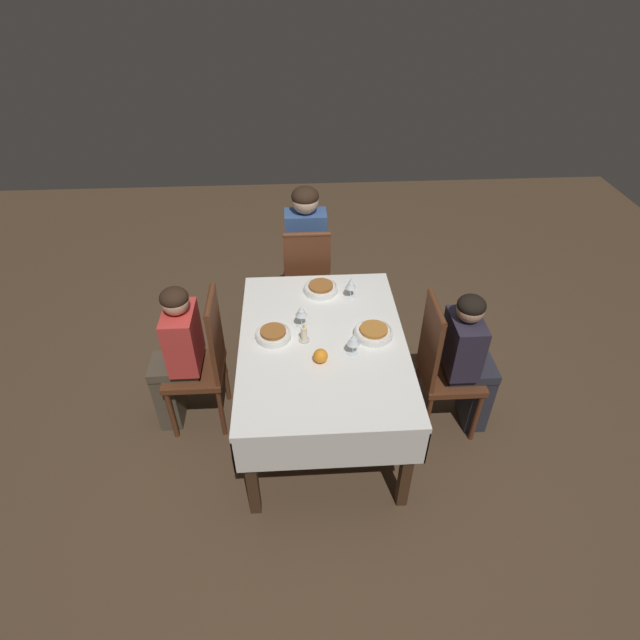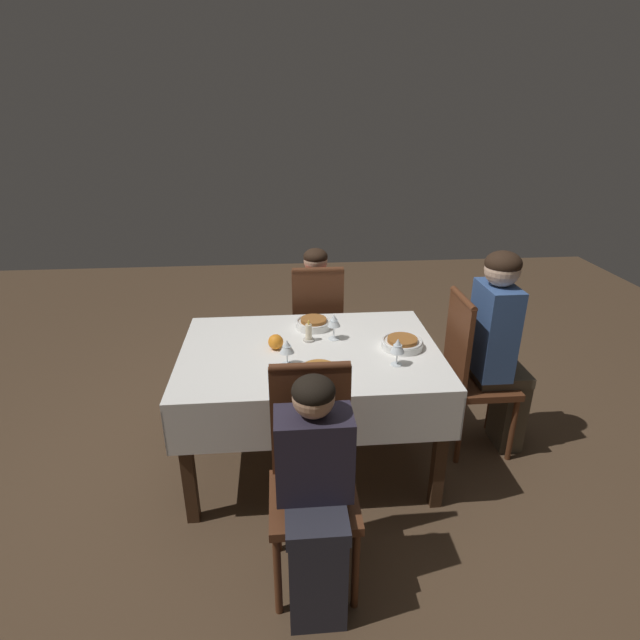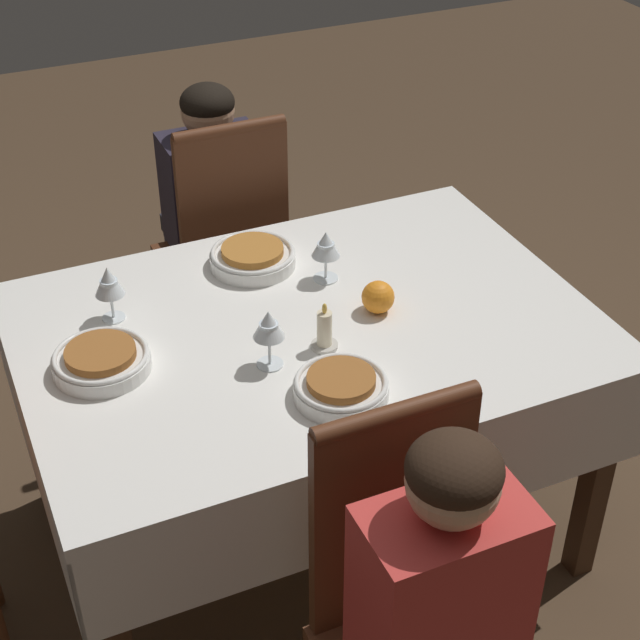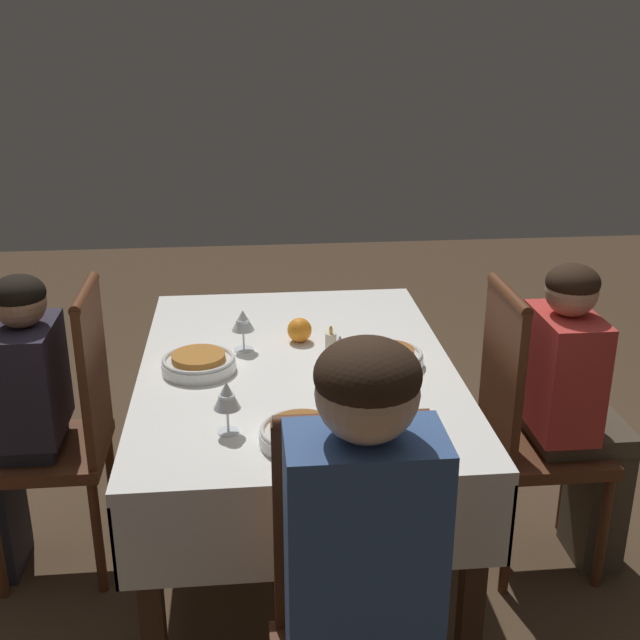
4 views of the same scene
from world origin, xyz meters
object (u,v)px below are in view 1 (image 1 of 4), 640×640
(chair_east, at_px, (307,280))
(wine_glass_east, at_px, (351,284))
(person_adult_denim, at_px, (306,251))
(bowl_north, at_px, (273,334))
(person_child_dark, at_px, (469,359))
(person_child_red, at_px, (176,354))
(bowl_east, at_px, (321,288))
(wine_glass_south, at_px, (354,340))
(wine_glass_north, at_px, (301,312))
(chair_north, at_px, (204,359))
(bowl_south, at_px, (374,332))
(candle_centerpiece, at_px, (304,336))
(dining_table, at_px, (323,351))
(orange_fruit, at_px, (321,356))
(chair_south, at_px, (442,364))

(chair_east, xyz_separation_m, wine_glass_east, (-0.51, -0.27, 0.30))
(person_adult_denim, height_order, wine_glass_east, person_adult_denim)
(bowl_north, bearing_deg, person_adult_denim, -12.49)
(person_child_dark, bearing_deg, person_child_red, 85.68)
(bowl_east, relative_size, wine_glass_south, 1.61)
(wine_glass_east, relative_size, wine_glass_north, 0.99)
(wine_glass_east, bearing_deg, chair_east, 27.67)
(bowl_north, bearing_deg, wine_glass_north, -59.20)
(person_adult_denim, height_order, bowl_east, person_adult_denim)
(chair_north, bearing_deg, bowl_south, 86.13)
(chair_east, xyz_separation_m, candle_centerpiece, (-0.94, 0.05, 0.24))
(dining_table, relative_size, orange_fruit, 16.87)
(bowl_east, relative_size, candle_centerpiece, 1.80)
(chair_north, xyz_separation_m, wine_glass_north, (0.05, -0.61, 0.31))
(dining_table, height_order, person_adult_denim, person_adult_denim)
(person_adult_denim, distance_m, bowl_north, 1.07)
(chair_south, xyz_separation_m, orange_fruit, (-0.14, 0.75, 0.24))
(dining_table, distance_m, person_child_dark, 0.90)
(chair_east, xyz_separation_m, orange_fruit, (-1.12, -0.04, 0.24))
(wine_glass_north, xyz_separation_m, bowl_south, (-0.12, -0.42, -0.08))
(bowl_north, distance_m, wine_glass_north, 0.21)
(chair_south, bearing_deg, bowl_south, 81.41)
(person_adult_denim, distance_m, candle_centerpiece, 1.09)
(wine_glass_south, bearing_deg, dining_table, 52.70)
(dining_table, height_order, person_child_red, person_child_red)
(chair_north, distance_m, bowl_south, 1.06)
(person_child_dark, relative_size, candle_centerpiece, 8.30)
(dining_table, xyz_separation_m, person_adult_denim, (1.08, 0.06, 0.06))
(dining_table, bearing_deg, wine_glass_east, -26.36)
(person_adult_denim, height_order, orange_fruit, person_adult_denim)
(person_child_dark, xyz_separation_m, wine_glass_north, (0.18, 1.01, 0.27))
(bowl_east, height_order, wine_glass_south, wine_glass_south)
(person_adult_denim, relative_size, orange_fruit, 14.98)
(chair_north, distance_m, chair_south, 1.47)
(person_child_red, xyz_separation_m, wine_glass_south, (-0.22, -1.06, 0.25))
(bowl_north, bearing_deg, person_child_dark, -93.92)
(person_adult_denim, relative_size, wine_glass_south, 8.81)
(person_child_dark, bearing_deg, person_adult_denim, 40.27)
(wine_glass_east, distance_m, bowl_north, 0.63)
(bowl_south, bearing_deg, chair_north, 86.13)
(chair_east, bearing_deg, orange_fruit, 91.80)
(orange_fruit, bearing_deg, candle_centerpiece, 25.49)
(wine_glass_east, height_order, bowl_north, wine_glass_east)
(person_child_red, relative_size, wine_glass_east, 7.20)
(chair_south, height_order, person_child_red, person_child_red)
(dining_table, distance_m, chair_east, 0.94)
(person_child_red, bearing_deg, bowl_east, 113.88)
(wine_glass_north, bearing_deg, chair_north, 94.42)
(person_child_red, xyz_separation_m, bowl_north, (-0.05, -0.60, 0.17))
(bowl_south, xyz_separation_m, candle_centerpiece, (-0.03, 0.41, 0.02))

